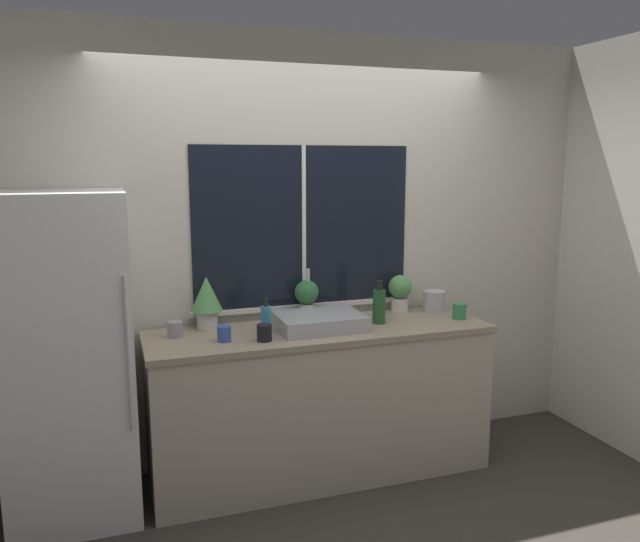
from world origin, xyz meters
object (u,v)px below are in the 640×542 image
Objects in this scene: sink at (319,321)px; potted_plant_left at (207,298)px; soap_bottle at (266,319)px; kettle at (434,300)px; potted_plant_center at (307,296)px; potted_plant_right at (400,291)px; mug_black at (264,333)px; refrigerator at (68,358)px; mug_blue at (224,334)px; bottle_tall at (379,306)px; mug_green at (459,311)px; mug_grey at (175,329)px.

potted_plant_left is at bearing 160.64° from sink.
soap_bottle reaches higher than kettle.
potted_plant_center is (-0.01, 0.22, 0.11)m from sink.
mug_black is (-1.02, -0.37, -0.09)m from potted_plant_right.
mug_blue is at bearing -6.98° from refrigerator.
bottle_tall reaches higher than kettle.
refrigerator is at bearing 178.01° from mug_green.
refrigerator is 7.14× the size of potted_plant_right.
refrigerator is 5.60× the size of potted_plant_left.
refrigerator is 0.83m from mug_blue.
mug_grey is at bearing -177.74° from kettle.
mug_green is (0.92, -0.07, 0.00)m from sink.
mug_blue is (-0.59, -0.08, -0.00)m from sink.
potted_plant_right is at bearing 0.00° from potted_plant_left.
mug_green is at bearing 3.65° from mug_black.
potted_plant_center reaches higher than potted_plant_right.
potted_plant_right is 1.61× the size of kettle.
kettle is (0.87, 0.17, 0.03)m from sink.
kettle is at bearing 10.89° from sink.
mug_grey is 1.70m from kettle.
soap_bottle is at bearing -178.43° from bottle_tall.
kettle is (-0.05, 0.23, 0.03)m from mug_green.
mug_blue is (-1.23, -0.31, -0.10)m from potted_plant_right.
mug_black is at bearing -108.54° from soap_bottle.
potted_plant_left reaches higher than soap_bottle.
refrigerator is at bearing -164.96° from potted_plant_left.
potted_plant_left is 0.28m from mug_grey.
potted_plant_left is 1.05m from bottle_tall.
mug_black is (0.26, -0.37, -0.14)m from potted_plant_left.
potted_plant_right reaches higher than kettle.
mug_blue is 0.22m from mug_black.
potted_plant_center is 1.66× the size of kettle.
potted_plant_left is 0.40m from soap_bottle.
potted_plant_center is 1.19× the size of soap_bottle.
mug_black is 1.28m from kettle.
bottle_tall is 1.76× the size of kettle.
mug_grey is (-1.48, -0.12, -0.10)m from potted_plant_right.
bottle_tall is at bearing 4.69° from mug_blue.
mug_green is at bearing -46.04° from potted_plant_right.
mug_black is at bearing -16.51° from mug_blue.
refrigerator is 1.08m from soap_bottle.
refrigerator is at bearing -171.58° from mug_grey.
kettle reaches higher than mug_blue.
mug_green is at bearing -1.99° from refrigerator.
refrigerator is 19.90× the size of mug_grey.
soap_bottle is at bearing -13.80° from mug_grey.
mug_grey is at bearing -171.55° from potted_plant_center.
sink is 2.05× the size of potted_plant_right.
sink is 5.76× the size of mug_blue.
potted_plant_left reaches higher than kettle.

